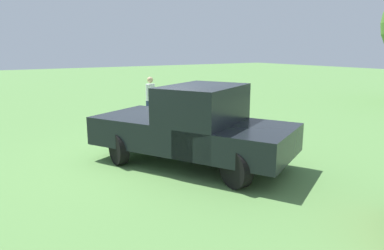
{
  "coord_description": "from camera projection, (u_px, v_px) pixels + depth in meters",
  "views": [
    {
      "loc": [
        -7.18,
        3.77,
        2.59
      ],
      "look_at": [
        -0.61,
        -0.42,
        0.9
      ],
      "focal_mm": 33.53,
      "sensor_mm": 36.0,
      "label": 1
    }
  ],
  "objects": [
    {
      "name": "ground_plane",
      "position": [
        163.0,
        160.0,
        8.45
      ],
      "size": [
        80.0,
        80.0,
        0.0
      ],
      "primitive_type": "plane",
      "color": "#5B8C47"
    },
    {
      "name": "pickup_truck",
      "position": [
        196.0,
        125.0,
        7.92
      ],
      "size": [
        4.85,
        3.82,
        1.79
      ],
      "rotation": [
        0.0,
        0.0,
        0.48
      ],
      "color": "black",
      "rests_on": "ground_plane"
    },
    {
      "name": "person_bystander",
      "position": [
        150.0,
        97.0,
        12.53
      ],
      "size": [
        0.34,
        0.34,
        1.6
      ],
      "rotation": [
        0.0,
        0.0,
        6.21
      ],
      "color": "navy",
      "rests_on": "ground_plane"
    }
  ]
}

